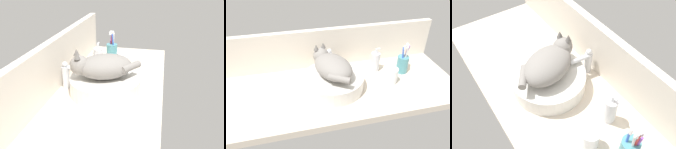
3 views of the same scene
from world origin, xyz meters
The scene contains 8 objects.
ground_plane centered at (0.00, 0.00, -2.00)cm, with size 137.00×53.92×4.00cm, color beige.
backsplash_panel centered at (0.00, 25.16, 12.27)cm, with size 137.00×3.60×24.54cm, color silver.
sink_basin centered at (-2.14, -0.42, 4.09)cm, with size 33.02×33.02×8.17cm, color silver.
cat centered at (-2.73, 0.81, 13.93)cm, with size 25.22×31.03×14.00cm.
faucet centered at (0.28, 19.23, 7.30)cm, with size 4.11×11.86×13.60cm.
soap_dispenser centered at (26.34, 10.89, 6.30)cm, with size 5.32×5.32×15.62cm.
toothbrush_cup centered at (42.25, 6.01, 5.81)cm, with size 6.84×6.84×18.71cm.
water_glass centered at (31.03, -2.68, 3.95)cm, with size 6.91×6.91×9.20cm.
Camera 3 is at (61.63, -34.97, 88.96)cm, focal length 40.00 mm.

